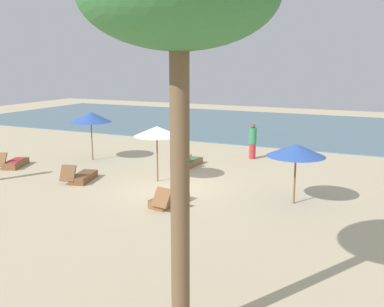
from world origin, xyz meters
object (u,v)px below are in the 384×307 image
umbrella_2 (91,117)px  lounger_3 (189,162)px  umbrella_0 (157,131)px  umbrella_1 (296,150)px  lounger_0 (14,163)px  person_1 (253,141)px  lounger_4 (82,177)px  lounger_2 (169,200)px  palm_0 (179,1)px

umbrella_2 → lounger_3: 5.12m
umbrella_0 → umbrella_1: umbrella_0 is taller
umbrella_1 → lounger_0: bearing=-179.5°
umbrella_1 → lounger_3: (-5.43, 3.36, -1.62)m
umbrella_1 → person_1: 6.96m
lounger_4 → umbrella_2: bearing=121.4°
person_1 → umbrella_0: bearing=-110.7°
umbrella_2 → lounger_3: size_ratio=1.33×
umbrella_0 → lounger_4: bearing=-155.1°
lounger_0 → lounger_2: 8.90m
person_1 → lounger_4: bearing=-125.2°
umbrella_0 → umbrella_1: size_ratio=1.08×
lounger_3 → lounger_2: bearing=-71.5°
umbrella_2 → lounger_0: (-2.26, -2.64, -1.87)m
lounger_2 → person_1: bearing=87.7°
umbrella_1 → lounger_4: (-8.12, -0.75, -1.62)m
umbrella_0 → lounger_2: size_ratio=1.25×
umbrella_2 → person_1: bearing=27.3°
umbrella_1 → palm_0: bearing=-90.6°
umbrella_2 → palm_0: (10.04, -10.72, 3.44)m
umbrella_1 → umbrella_2: bearing=165.9°
umbrella_0 → lounger_2: umbrella_0 is taller
umbrella_0 → lounger_0: bearing=-175.1°
umbrella_0 → lounger_3: 3.38m
person_1 → palm_0: 15.30m
umbrella_2 → palm_0: 15.08m
umbrella_2 → lounger_0: size_ratio=1.29×
lounger_0 → person_1: size_ratio=1.05×
palm_0 → umbrella_0: bearing=121.7°
person_1 → palm_0: (3.26, -14.21, 4.64)m
umbrella_2 → lounger_0: bearing=-130.5°
lounger_2 → umbrella_0: bearing=126.4°
umbrella_2 → lounger_4: 4.28m
umbrella_2 → umbrella_0: bearing=-23.5°
lounger_2 → person_1: size_ratio=1.02×
umbrella_1 → umbrella_2: 10.44m
palm_0 → person_1: bearing=102.9°
lounger_3 → lounger_4: bearing=-123.2°
lounger_4 → umbrella_1: bearing=5.2°
umbrella_1 → person_1: (-3.35, 6.03, -0.94)m
lounger_3 → umbrella_1: bearing=-31.8°
lounger_2 → lounger_3: size_ratio=1.01×
umbrella_0 → umbrella_1: (5.43, -0.50, -0.18)m
umbrella_2 → lounger_4: size_ratio=1.32×
palm_0 → umbrella_1: bearing=89.4°
lounger_2 → palm_0: 8.97m
lounger_0 → umbrella_1: bearing=0.5°
umbrella_2 → palm_0: size_ratio=0.36×
umbrella_1 → lounger_4: 8.31m
umbrella_0 → lounger_2: (1.77, -2.41, -1.80)m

